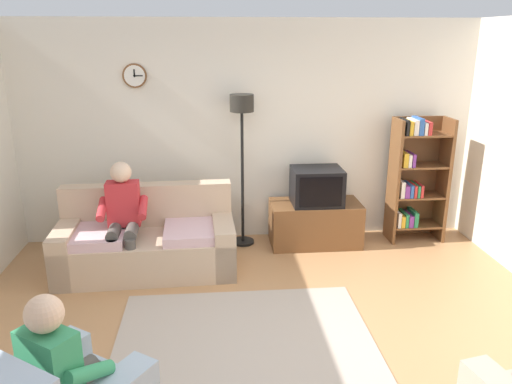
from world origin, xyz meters
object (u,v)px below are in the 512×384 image
tv_stand (315,223)px  bookshelf (414,177)px  person_on_couch (123,214)px  couch (147,243)px  tv (317,186)px  person_in_left_armchair (65,367)px  floor_lamp (242,129)px

tv_stand → bookshelf: bookshelf is taller
bookshelf → person_on_couch: bookshelf is taller
tv_stand → bookshelf: (1.25, 0.07, 0.54)m
couch → tv: tv is taller
couch → person_on_couch: (-0.21, -0.11, 0.39)m
tv_stand → tv: 0.49m
tv → person_in_left_armchair: person_in_left_armchair is taller
person_on_couch → bookshelf: bearing=11.9°
bookshelf → person_on_couch: bearing=-168.1°
floor_lamp → person_in_left_armchair: floor_lamp is taller
floor_lamp → person_on_couch: bearing=-150.1°
couch → person_on_couch: size_ratio=1.56×
floor_lamp → person_in_left_armchair: bearing=-111.6°
bookshelf → person_in_left_armchair: (-3.40, -3.15, -0.21)m
tv_stand → person_in_left_armchair: (-2.15, -3.08, 0.34)m
tv → person_on_couch: size_ratio=0.48×
bookshelf → person_in_left_armchair: bearing=-137.2°
person_on_couch → tv: bearing=16.0°
tv → person_on_couch: 2.29m
couch → person_in_left_armchair: (-0.16, -2.54, 0.29)m
tv → bookshelf: bearing=4.3°
person_in_left_armchair → tv_stand: bearing=55.1°
tv → person_in_left_armchair: bearing=-125.1°
bookshelf → tv: bearing=-175.7°
couch → person_in_left_armchair: person_in_left_armchair is taller
couch → person_on_couch: 0.45m
floor_lamp → bookshelf: bearing=-0.8°
couch → floor_lamp: (1.10, 0.64, 1.14)m
tv_stand → couch: bearing=-164.7°
tv → bookshelf: 1.25m
bookshelf → couch: bearing=-169.2°
tv → floor_lamp: floor_lamp is taller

